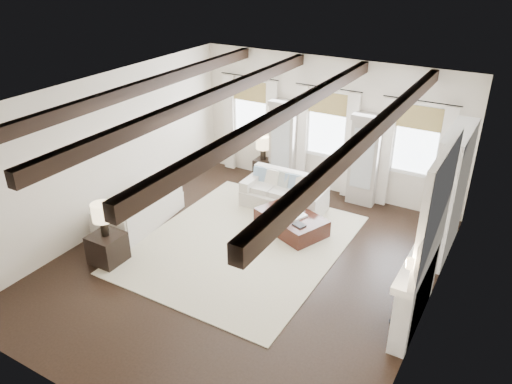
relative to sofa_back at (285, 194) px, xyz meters
The scene contains 16 objects.
ground 2.45m from the sofa_back, 80.68° to the right, with size 7.50×7.50×0.00m, color black.
room_shell 2.45m from the sofa_back, 52.80° to the right, with size 6.54×7.54×3.22m.
area_rug 1.85m from the sofa_back, 90.51° to the right, with size 3.71×4.57×0.02m, color beige.
sofa_back is the anchor object (origin of this frame).
sofa_left 3.18m from the sofa_back, 136.16° to the right, with size 1.11×2.12×0.87m.
ottoman 1.04m from the sofa_back, 55.26° to the right, with size 1.43×0.89×0.37m, color black.
tray 1.04m from the sofa_back, 53.54° to the right, with size 0.50×0.38×0.04m, color white.
book_lower 0.93m from the sofa_back, 59.27° to the right, with size 0.26×0.20×0.04m, color #262628.
book_upper 1.00m from the sofa_back, 57.48° to the right, with size 0.22×0.17×0.03m, color beige.
book_loose 1.50m from the sofa_back, 51.83° to the right, with size 0.24×0.18×0.03m, color #262628.
side_table_front 4.08m from the sofa_back, 117.49° to the right, with size 0.58×0.58×0.58m, color black.
lamp_front 4.14m from the sofa_back, 117.49° to the right, with size 0.38×0.38×0.66m.
side_table_back 1.49m from the sofa_back, 139.11° to the left, with size 0.39×0.39×0.59m, color black.
lamp_back 1.64m from the sofa_back, 139.11° to the left, with size 0.35×0.35×0.61m.
candlestick_near 4.18m from the sofa_back, 37.98° to the right, with size 0.15×0.15×0.76m.
candlestick_far 3.95m from the sofa_back, 33.41° to the right, with size 0.15×0.15×0.76m.
Camera 1 is at (4.11, -6.63, 5.45)m, focal length 35.00 mm.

